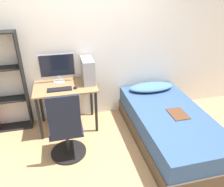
% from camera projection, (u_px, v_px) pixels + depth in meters
% --- Properties ---
extents(ground_plane, '(14.00, 14.00, 0.00)m').
position_uv_depth(ground_plane, '(102.00, 171.00, 2.89)').
color(ground_plane, tan).
extents(wall_back, '(8.00, 0.05, 2.50)m').
position_uv_depth(wall_back, '(83.00, 49.00, 3.57)').
color(wall_back, silver).
rests_on(wall_back, ground_plane).
extents(desk, '(0.98, 0.61, 0.76)m').
position_uv_depth(desk, '(66.00, 93.00, 3.50)').
color(desk, '#997047').
rests_on(desk, ground_plane).
extents(office_chair, '(0.51, 0.51, 1.05)m').
position_uv_depth(office_chair, '(66.00, 133.00, 2.96)').
color(office_chair, black).
rests_on(office_chair, ground_plane).
extents(bed, '(1.05, 2.05, 0.50)m').
position_uv_depth(bed, '(169.00, 126.00, 3.37)').
color(bed, '#4C3D2D').
rests_on(bed, ground_plane).
extents(pillow, '(0.80, 0.36, 0.11)m').
position_uv_depth(pillow, '(151.00, 87.00, 3.88)').
color(pillow, teal).
rests_on(pillow, bed).
extents(magazine, '(0.24, 0.32, 0.01)m').
position_uv_depth(magazine, '(178.00, 114.00, 3.20)').
color(magazine, '#56331E').
rests_on(magazine, bed).
extents(monitor, '(0.56, 0.19, 0.47)m').
position_uv_depth(monitor, '(57.00, 67.00, 3.47)').
color(monitor, '#B7B7BC').
rests_on(monitor, desk).
extents(keyboard, '(0.37, 0.13, 0.02)m').
position_uv_depth(keyboard, '(60.00, 89.00, 3.31)').
color(keyboard, black).
rests_on(keyboard, desk).
extents(pc_tower, '(0.18, 0.41, 0.39)m').
position_uv_depth(pc_tower, '(88.00, 70.00, 3.49)').
color(pc_tower, '#99999E').
rests_on(pc_tower, desk).
extents(mouse, '(0.06, 0.09, 0.02)m').
position_uv_depth(mouse, '(75.00, 88.00, 3.36)').
color(mouse, black).
rests_on(mouse, desk).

